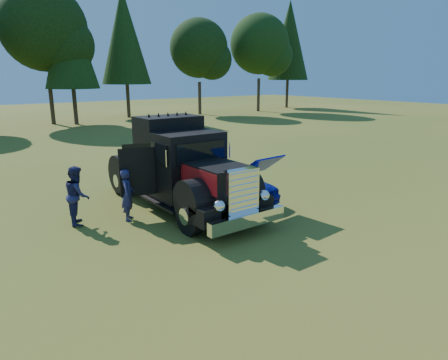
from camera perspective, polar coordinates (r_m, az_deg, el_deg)
The scene contains 5 objects.
ground at distance 11.07m, azimuth -4.37°, elevation -8.29°, with size 120.00×120.00×0.00m, color #3D5418.
diamond_t_truck at distance 13.18m, azimuth -5.93°, elevation 1.31°, with size 3.35×7.16×3.00m.
hotrod_coupe at distance 14.25m, azimuth 1.01°, elevation -0.15°, with size 1.80×4.17×1.89m.
spectator_near at distance 12.48m, azimuth -13.58°, elevation -2.09°, with size 0.58×0.38×1.59m, color #1B1F41.
spectator_far at distance 12.61m, azimuth -20.21°, elevation -2.04°, with size 0.85×0.67×1.76m, color #1B2641.
Camera 1 is at (-5.41, -8.64, 4.32)m, focal length 32.00 mm.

